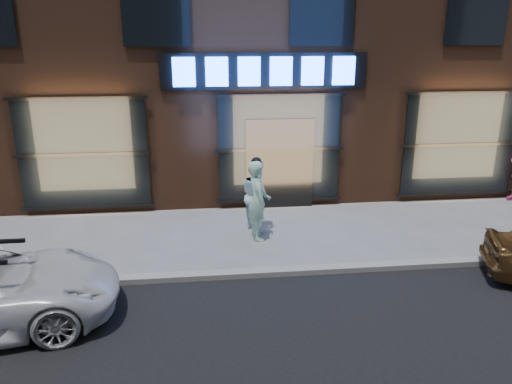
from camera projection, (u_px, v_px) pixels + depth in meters
ground at (310, 273)px, 9.85m from camera, size 90.00×90.00×0.00m
curb at (310, 270)px, 9.83m from camera, size 60.00×0.25×0.12m
storefront_building at (261, 11)px, 15.81m from camera, size 30.20×8.28×10.30m
man_bowtie at (257, 201)px, 11.22m from camera, size 0.53×0.72×1.84m
man_cap at (256, 195)px, 11.79m from camera, size 0.83×0.96×1.70m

